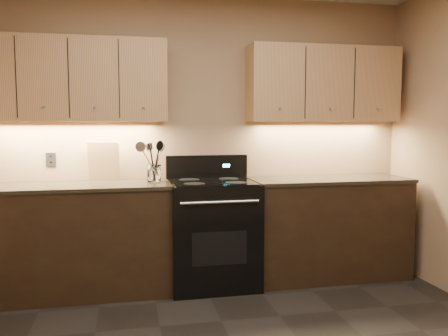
% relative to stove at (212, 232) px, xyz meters
% --- Properties ---
extents(wall_back, '(4.00, 0.04, 2.60)m').
position_rel_stove_xyz_m(wall_back, '(-0.08, 0.32, 0.82)').
color(wall_back, '#A1845F').
rests_on(wall_back, ground).
extents(counter_left, '(1.62, 0.62, 0.93)m').
position_rel_stove_xyz_m(counter_left, '(-1.18, 0.02, -0.01)').
color(counter_left, black).
rests_on(counter_left, ground).
extents(counter_right, '(1.46, 0.62, 0.93)m').
position_rel_stove_xyz_m(counter_right, '(1.10, 0.02, -0.01)').
color(counter_right, black).
rests_on(counter_right, ground).
extents(stove, '(0.76, 0.68, 1.14)m').
position_rel_stove_xyz_m(stove, '(0.00, 0.00, 0.00)').
color(stove, black).
rests_on(stove, ground).
extents(upper_cab_left, '(1.60, 0.30, 0.70)m').
position_rel_stove_xyz_m(upper_cab_left, '(-1.18, 0.17, 1.32)').
color(upper_cab_left, tan).
rests_on(upper_cab_left, wall_back).
extents(upper_cab_right, '(1.44, 0.30, 0.70)m').
position_rel_stove_xyz_m(upper_cab_right, '(1.10, 0.17, 1.32)').
color(upper_cab_right, tan).
rests_on(upper_cab_right, wall_back).
extents(outlet_plate, '(0.08, 0.01, 0.12)m').
position_rel_stove_xyz_m(outlet_plate, '(-1.38, 0.31, 0.64)').
color(outlet_plate, '#B2B5BA').
rests_on(outlet_plate, wall_back).
extents(utensil_crock, '(0.16, 0.16, 0.15)m').
position_rel_stove_xyz_m(utensil_crock, '(-0.50, 0.06, 0.52)').
color(utensil_crock, white).
rests_on(utensil_crock, counter_left).
extents(cutting_board, '(0.29, 0.13, 0.35)m').
position_rel_stove_xyz_m(cutting_board, '(-0.93, 0.27, 0.62)').
color(cutting_board, tan).
rests_on(cutting_board, counter_left).
extents(wooden_spoon, '(0.17, 0.13, 0.33)m').
position_rel_stove_xyz_m(wooden_spoon, '(-0.52, 0.04, 0.63)').
color(wooden_spoon, tan).
rests_on(wooden_spoon, utensil_crock).
extents(black_spoon, '(0.12, 0.18, 0.36)m').
position_rel_stove_xyz_m(black_spoon, '(-0.51, 0.08, 0.65)').
color(black_spoon, black).
rests_on(black_spoon, utensil_crock).
extents(black_turner, '(0.14, 0.16, 0.35)m').
position_rel_stove_xyz_m(black_turner, '(-0.50, 0.04, 0.63)').
color(black_turner, black).
rests_on(black_turner, utensil_crock).
extents(steel_spatula, '(0.17, 0.11, 0.34)m').
position_rel_stove_xyz_m(steel_spatula, '(-0.47, 0.07, 0.63)').
color(steel_spatula, silver).
rests_on(steel_spatula, utensil_crock).
extents(steel_skimmer, '(0.25, 0.13, 0.35)m').
position_rel_stove_xyz_m(steel_skimmer, '(-0.46, 0.03, 0.64)').
color(steel_skimmer, silver).
rests_on(steel_skimmer, utensil_crock).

